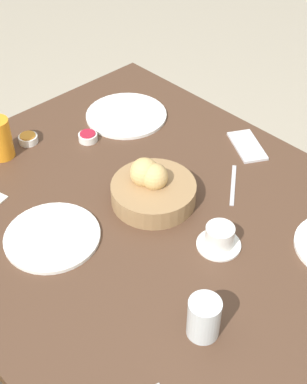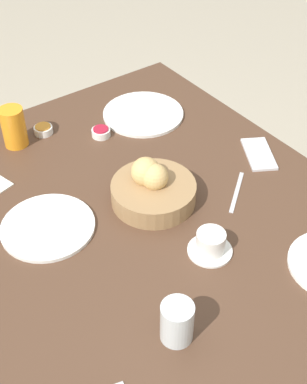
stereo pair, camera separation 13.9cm
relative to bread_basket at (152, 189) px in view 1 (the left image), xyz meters
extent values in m
plane|color=#A89E89|center=(-0.04, 0.05, -0.77)|extent=(10.00, 10.00, 0.00)
cube|color=#4C3323|center=(-0.04, 0.05, -0.06)|extent=(1.27, 1.03, 0.03)
cube|color=#4C3323|center=(0.55, -0.42, -0.42)|extent=(0.06, 0.06, 0.70)
cylinder|color=#99754C|center=(0.00, 0.00, -0.01)|extent=(0.22, 0.22, 0.05)
sphere|color=tan|center=(0.03, 0.00, 0.04)|extent=(0.08, 0.08, 0.08)
sphere|color=tan|center=(0.00, -0.01, 0.04)|extent=(0.07, 0.07, 0.07)
cylinder|color=white|center=(0.34, -0.21, -0.03)|extent=(0.26, 0.26, 0.01)
cylinder|color=white|center=(0.07, 0.27, -0.03)|extent=(0.24, 0.24, 0.01)
cylinder|color=silver|center=(-0.37, 0.21, 0.01)|extent=(0.07, 0.07, 0.10)
cylinder|color=white|center=(-0.23, 0.00, -0.04)|extent=(0.11, 0.11, 0.01)
cylinder|color=white|center=(-0.23, 0.00, -0.01)|extent=(0.07, 0.07, 0.05)
cylinder|color=white|center=(0.33, -0.04, -0.03)|extent=(0.06, 0.06, 0.02)
cylinder|color=#A3192D|center=(0.33, -0.04, -0.01)|extent=(0.05, 0.05, 0.00)
cylinder|color=white|center=(0.44, 0.09, -0.03)|extent=(0.06, 0.06, 0.02)
cylinder|color=#C67F28|center=(0.44, 0.09, -0.01)|extent=(0.05, 0.05, 0.00)
cube|color=#B7B7BC|center=(-0.11, -0.20, -0.04)|extent=(0.11, 0.14, 0.00)
cube|color=silver|center=(-0.03, -0.36, -0.03)|extent=(0.17, 0.14, 0.01)
camera|label=1|loc=(-0.76, 0.72, 0.91)|focal=50.00mm
camera|label=2|loc=(-0.85, 0.61, 0.91)|focal=50.00mm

